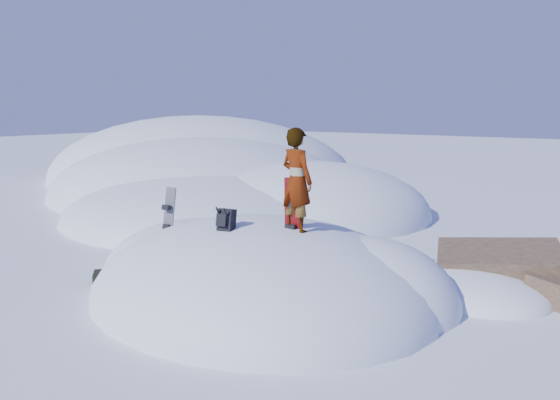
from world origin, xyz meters
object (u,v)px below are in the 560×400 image
Objects in this scene: backpack at (226,220)px; snowboard_red at (292,218)px; snowboard_dark at (168,219)px; person at (297,181)px.

snowboard_red is at bearing 27.80° from backpack.
snowboard_dark is at bearing 160.48° from backpack.
snowboard_red reaches higher than snowboard_dark.
backpack is at bearing -14.93° from snowboard_dark.
backpack is at bearing -154.67° from snowboard_red.
person is (1.04, 0.73, 0.71)m from backpack.
person is at bearing 25.47° from backpack.
snowboard_red is 1.14× the size of snowboard_dark.
snowboard_dark reaches higher than backpack.
snowboard_red is 3.20× the size of backpack.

